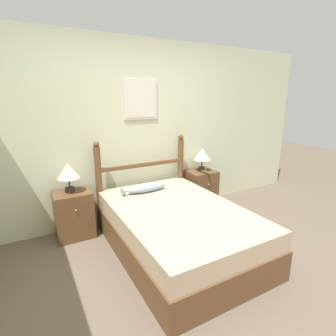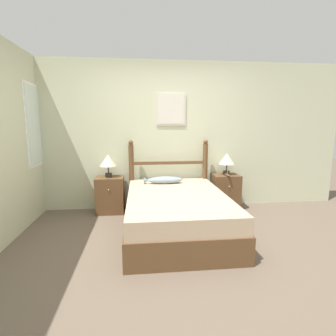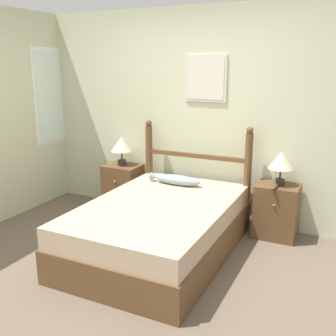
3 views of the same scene
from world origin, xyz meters
The scene contains 10 objects.
ground_plane centered at (0.00, 0.00, 0.00)m, with size 16.00×16.00×0.00m, color brown.
wall_back centered at (0.00, 1.73, 1.28)m, with size 6.40×0.08×2.55m.
bed centered at (0.04, 0.57, 0.27)m, with size 1.37×2.05×0.54m.
headboard centered at (0.04, 1.55, 0.64)m, with size 1.37×0.09×1.22m.
nightstand_left centered at (-0.97, 1.49, 0.30)m, with size 0.46×0.39×0.61m.
nightstand_right centered at (1.04, 1.49, 0.30)m, with size 0.46×0.39×0.61m.
table_lamp_left centered at (-0.98, 1.50, 0.87)m, with size 0.27×0.27×0.37m.
table_lamp_right centered at (1.05, 1.50, 0.87)m, with size 0.27×0.27×0.37m.
model_boat centered at (1.02, 1.37, 0.63)m, with size 0.06×0.25×0.21m.
fish_pillow centered at (-0.07, 1.23, 0.59)m, with size 0.63×0.16×0.12m.
Camera 2 is at (-0.46, -2.88, 1.49)m, focal length 28.00 mm.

